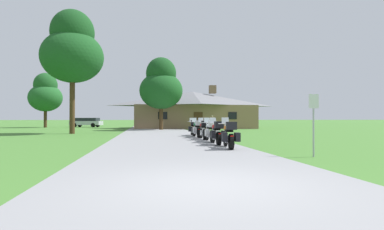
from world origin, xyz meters
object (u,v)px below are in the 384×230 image
bystander_white_shirt_near_lodge (212,122)px  metal_signpost_roadside (314,117)px  tree_by_lodge_front (161,86)px  parked_silver_suv_far_left (87,122)px  motorcycle_red_second_in_row (217,133)px  motorcycle_red_fourth_in_row (203,130)px  motorcycle_white_third_in_row (210,131)px  motorcycle_green_fifth_in_row (197,129)px  tree_left_near (72,50)px  motorcycle_orange_farthest_in_row (193,128)px  motorcycle_orange_nearest_to_camera (229,135)px  tree_left_far (45,94)px

bystander_white_shirt_near_lodge → metal_signpost_roadside: (-2.07, -25.97, 0.40)m
tree_by_lodge_front → parked_silver_suv_far_left: 17.94m
motorcycle_red_second_in_row → motorcycle_red_fourth_in_row: same height
motorcycle_white_third_in_row → motorcycle_green_fifth_in_row: bearing=91.6°
motorcycle_white_third_in_row → bystander_white_shirt_near_lodge: (4.27, 19.31, 0.34)m
motorcycle_red_fourth_in_row → motorcycle_green_fifth_in_row: same height
motorcycle_green_fifth_in_row → tree_left_near: (-9.65, 7.46, 6.60)m
tree_by_lodge_front → bystander_white_shirt_near_lodge: bearing=9.5°
motorcycle_orange_farthest_in_row → motorcycle_red_fourth_in_row: bearing=-86.2°
parked_silver_suv_far_left → motorcycle_white_third_in_row: bearing=-145.1°
motorcycle_red_second_in_row → motorcycle_green_fifth_in_row: same height
motorcycle_orange_nearest_to_camera → tree_left_far: bearing=122.7°
motorcycle_red_second_in_row → motorcycle_orange_farthest_in_row: 7.75m
metal_signpost_roadside → bystander_white_shirt_near_lodge: bearing=85.4°
bystander_white_shirt_near_lodge → tree_by_lodge_front: tree_by_lodge_front is taller
motorcycle_green_fifth_in_row → bystander_white_shirt_near_lodge: bystander_white_shirt_near_lodge is taller
metal_signpost_roadside → tree_left_far: 42.77m
motorcycle_red_fourth_in_row → tree_left_near: (-9.71, 9.28, 6.59)m
metal_signpost_roadside → tree_left_near: size_ratio=0.20×
motorcycle_red_second_in_row → motorcycle_white_third_in_row: bearing=89.0°
motorcycle_white_third_in_row → motorcycle_orange_farthest_in_row: (-0.08, 5.84, 0.00)m
tree_left_near → bystander_white_shirt_near_lodge: bearing=29.9°
motorcycle_red_fourth_in_row → motorcycle_green_fifth_in_row: size_ratio=1.00×
motorcycle_green_fifth_in_row → motorcycle_orange_farthest_in_row: bearing=87.1°
motorcycle_green_fifth_in_row → bystander_white_shirt_near_lodge: size_ratio=1.24×
motorcycle_orange_nearest_to_camera → tree_left_near: bearing=128.2°
tree_left_far → tree_by_lodge_front: tree_by_lodge_front is taller
bystander_white_shirt_near_lodge → metal_signpost_roadside: size_ratio=0.79×
motorcycle_white_third_in_row → tree_left_near: (-9.75, 11.26, 6.60)m
tree_by_lodge_front → parked_silver_suv_far_left: (-10.57, 13.87, -4.21)m
motorcycle_orange_nearest_to_camera → motorcycle_green_fifth_in_row: same height
motorcycle_orange_farthest_in_row → metal_signpost_roadside: size_ratio=0.97×
tree_left_near → parked_silver_suv_far_left: tree_left_near is taller
motorcycle_white_third_in_row → motorcycle_orange_farthest_in_row: bearing=90.9°
motorcycle_orange_farthest_in_row → bystander_white_shirt_near_lodge: bearing=75.2°
motorcycle_orange_nearest_to_camera → parked_silver_suv_far_left: bearing=114.4°
motorcycle_red_second_in_row → motorcycle_orange_farthest_in_row: size_ratio=1.00×
motorcycle_white_third_in_row → tree_by_lodge_front: (-1.81, 18.30, 4.38)m
motorcycle_red_second_in_row → motorcycle_orange_farthest_in_row: bearing=91.6°
motorcycle_white_third_in_row → parked_silver_suv_far_left: 34.47m
motorcycle_white_third_in_row → motorcycle_orange_nearest_to_camera: bearing=-90.3°
motorcycle_orange_farthest_in_row → tree_left_near: tree_left_near is taller
motorcycle_orange_nearest_to_camera → tree_left_far: tree_left_far is taller
tree_left_far → tree_left_near: (8.18, -19.67, 2.36)m
motorcycle_red_fourth_in_row → tree_left_far: tree_left_far is taller
bystander_white_shirt_near_lodge → metal_signpost_roadside: metal_signpost_roadside is taller
motorcycle_red_fourth_in_row → bystander_white_shirt_near_lodge: size_ratio=1.24×
metal_signpost_roadside → motorcycle_red_fourth_in_row: bearing=104.5°
motorcycle_red_second_in_row → motorcycle_white_third_in_row: 1.91m
motorcycle_red_second_in_row → tree_by_lodge_front: tree_by_lodge_front is taller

